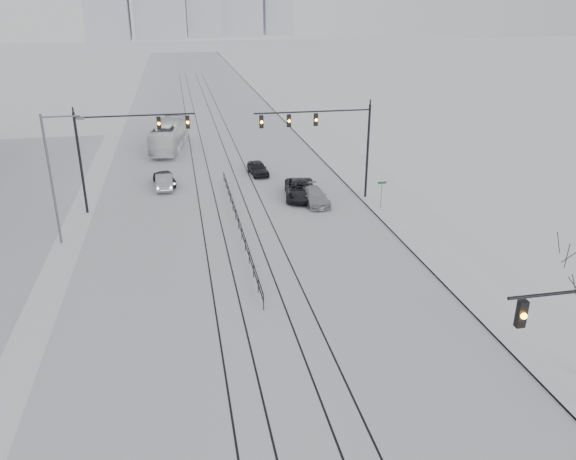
{
  "coord_description": "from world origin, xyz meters",
  "views": [
    {
      "loc": [
        -3.91,
        -8.57,
        15.69
      ],
      "look_at": [
        2.05,
        21.49,
        3.2
      ],
      "focal_mm": 35.0,
      "sensor_mm": 36.0,
      "label": 1
    }
  ],
  "objects_px": {
    "sedan_sb_inner": "(164,178)",
    "box_truck": "(169,136)",
    "sedan_nb_far": "(258,168)",
    "sedan_sb_outer": "(165,181)",
    "sedan_nb_right": "(314,196)",
    "sedan_nb_front": "(300,190)"
  },
  "relations": [
    {
      "from": "box_truck",
      "to": "sedan_nb_far",
      "type": "bearing_deg",
      "value": 134.59
    },
    {
      "from": "sedan_nb_far",
      "to": "sedan_sb_outer",
      "type": "bearing_deg",
      "value": -169.67
    },
    {
      "from": "sedan_sb_inner",
      "to": "box_truck",
      "type": "relative_size",
      "value": 0.37
    },
    {
      "from": "sedan_nb_far",
      "to": "box_truck",
      "type": "bearing_deg",
      "value": 118.54
    },
    {
      "from": "sedan_sb_outer",
      "to": "box_truck",
      "type": "relative_size",
      "value": 0.38
    },
    {
      "from": "sedan_nb_front",
      "to": "sedan_nb_far",
      "type": "relative_size",
      "value": 1.41
    },
    {
      "from": "sedan_nb_front",
      "to": "sedan_nb_right",
      "type": "distance_m",
      "value": 1.92
    },
    {
      "from": "sedan_sb_outer",
      "to": "sedan_nb_far",
      "type": "bearing_deg",
      "value": -163.28
    },
    {
      "from": "sedan_sb_inner",
      "to": "sedan_nb_right",
      "type": "relative_size",
      "value": 0.94
    },
    {
      "from": "sedan_nb_front",
      "to": "sedan_sb_outer",
      "type": "bearing_deg",
      "value": 165.64
    },
    {
      "from": "sedan_nb_front",
      "to": "sedan_nb_far",
      "type": "xyz_separation_m",
      "value": [
        -2.52,
        7.61,
        -0.1
      ]
    },
    {
      "from": "sedan_sb_inner",
      "to": "sedan_sb_outer",
      "type": "relative_size",
      "value": 0.98
    },
    {
      "from": "sedan_sb_inner",
      "to": "box_truck",
      "type": "distance_m",
      "value": 13.68
    },
    {
      "from": "sedan_sb_inner",
      "to": "sedan_nb_far",
      "type": "distance_m",
      "value": 9.08
    },
    {
      "from": "box_truck",
      "to": "sedan_sb_inner",
      "type": "bearing_deg",
      "value": 97.39
    },
    {
      "from": "box_truck",
      "to": "sedan_nb_right",
      "type": "bearing_deg",
      "value": 128.56
    },
    {
      "from": "sedan_sb_inner",
      "to": "sedan_nb_front",
      "type": "xyz_separation_m",
      "value": [
        11.45,
        -5.98,
        0.04
      ]
    },
    {
      "from": "sedan_sb_inner",
      "to": "sedan_sb_outer",
      "type": "xyz_separation_m",
      "value": [
        0.03,
        -1.04,
        -0.01
      ]
    },
    {
      "from": "sedan_nb_right",
      "to": "sedan_nb_far",
      "type": "distance_m",
      "value": 9.92
    },
    {
      "from": "box_truck",
      "to": "sedan_nb_front",
      "type": "bearing_deg",
      "value": 128.74
    },
    {
      "from": "sedan_sb_inner",
      "to": "box_truck",
      "type": "bearing_deg",
      "value": -101.9
    },
    {
      "from": "sedan_nb_front",
      "to": "sedan_nb_right",
      "type": "xyz_separation_m",
      "value": [
        0.86,
        -1.71,
        -0.1
      ]
    }
  ]
}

